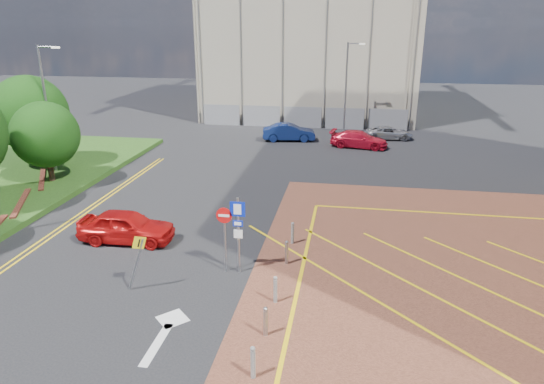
% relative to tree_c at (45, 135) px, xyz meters
% --- Properties ---
extents(ground, '(140.00, 140.00, 0.00)m').
position_rel_tree_c_xyz_m(ground, '(13.50, -10.00, -3.19)').
color(ground, black).
rests_on(ground, ground).
extents(tree_c, '(4.00, 4.00, 4.90)m').
position_rel_tree_c_xyz_m(tree_c, '(0.00, 0.00, 0.00)').
color(tree_c, '#3D2B1C').
rests_on(tree_c, grass_bed).
extents(tree_d, '(5.00, 5.00, 6.08)m').
position_rel_tree_c_xyz_m(tree_d, '(-3.00, 3.00, 0.68)').
color(tree_d, '#3D2B1C').
rests_on(tree_d, grass_bed).
extents(lamp_left_far, '(1.53, 0.16, 8.00)m').
position_rel_tree_c_xyz_m(lamp_left_far, '(-0.92, 2.00, 1.47)').
color(lamp_left_far, '#9EA0A8').
rests_on(lamp_left_far, grass_bed).
extents(lamp_back, '(1.53, 0.16, 8.00)m').
position_rel_tree_c_xyz_m(lamp_back, '(17.58, 18.00, 1.17)').
color(lamp_back, '#9EA0A8').
rests_on(lamp_back, ground).
extents(sign_cluster, '(1.17, 0.12, 3.20)m').
position_rel_tree_c_xyz_m(sign_cluster, '(13.80, -9.02, -1.24)').
color(sign_cluster, '#9EA0A8').
rests_on(sign_cluster, ground).
extents(warning_sign, '(0.83, 0.43, 2.24)m').
position_rel_tree_c_xyz_m(warning_sign, '(10.64, -11.01, -1.76)').
color(warning_sign, '#9EA0A8').
rests_on(warning_sign, ground).
extents(bollard_row, '(0.14, 11.14, 0.90)m').
position_rel_tree_c_xyz_m(bollard_row, '(15.80, -11.67, -2.72)').
color(bollard_row, '#9EA0A8').
rests_on(bollard_row, forecourt).
extents(construction_building, '(21.20, 19.20, 22.00)m').
position_rel_tree_c_xyz_m(construction_building, '(13.50, 30.00, 7.81)').
color(construction_building, '#B2A991').
rests_on(construction_building, ground).
extents(construction_fence, '(21.60, 0.06, 2.00)m').
position_rel_tree_c_xyz_m(construction_fence, '(14.50, 20.00, -2.19)').
color(construction_fence, gray).
rests_on(construction_fence, ground).
extents(car_red_left, '(4.42, 1.91, 1.49)m').
position_rel_tree_c_xyz_m(car_red_left, '(8.24, -6.97, -2.45)').
color(car_red_left, red).
rests_on(car_red_left, ground).
extents(car_blue_back, '(4.63, 2.20, 1.47)m').
position_rel_tree_c_xyz_m(car_blue_back, '(12.94, 14.37, -2.46)').
color(car_blue_back, navy).
rests_on(car_blue_back, ground).
extents(car_red_back, '(4.86, 2.65, 1.34)m').
position_rel_tree_c_xyz_m(car_red_back, '(18.83, 12.91, -2.53)').
color(car_red_back, red).
rests_on(car_red_back, ground).
extents(car_silver_back, '(4.11, 2.20, 1.10)m').
position_rel_tree_c_xyz_m(car_silver_back, '(21.44, 16.33, -2.64)').
color(car_silver_back, '#9E9FA5').
rests_on(car_silver_back, ground).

